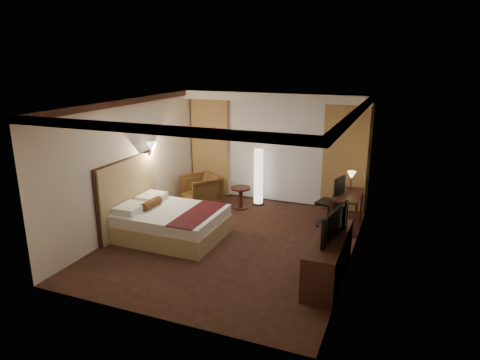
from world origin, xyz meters
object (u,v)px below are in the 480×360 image
at_px(armchair, 201,189).
at_px(desk, 346,211).
at_px(floor_lamp, 258,177).
at_px(dresser, 328,258).
at_px(side_table, 241,198).
at_px(television, 329,219).
at_px(bed, 172,223).
at_px(office_chair, 329,201).

distance_m(armchair, desk, 3.48).
xyz_separation_m(floor_lamp, dresser, (2.27, -3.00, -0.34)).
height_order(side_table, television, television).
bearing_deg(side_table, dresser, -45.16).
bearing_deg(side_table, armchair, -170.30).
distance_m(bed, office_chair, 3.31).
bearing_deg(dresser, armchair, 145.71).
xyz_separation_m(side_table, television, (2.53, -2.57, 0.76)).
bearing_deg(dresser, floor_lamp, 127.08).
relative_size(floor_lamp, dresser, 0.76).
xyz_separation_m(bed, armchair, (-0.33, 1.92, 0.12)).
distance_m(side_table, television, 3.69).
distance_m(armchair, office_chair, 3.13).
xyz_separation_m(side_table, office_chair, (2.15, -0.33, 0.30)).
distance_m(bed, television, 3.29).
height_order(desk, office_chair, office_chair).
bearing_deg(armchair, dresser, 2.98).
relative_size(side_table, desk, 0.48).
height_order(floor_lamp, office_chair, floor_lamp).
distance_m(bed, side_table, 2.19).
height_order(desk, television, television).
distance_m(side_table, dresser, 3.63).
bearing_deg(desk, side_table, 173.63).
height_order(bed, floor_lamp, floor_lamp).
height_order(desk, dresser, desk).
distance_m(side_table, floor_lamp, 0.68).
xyz_separation_m(armchair, desk, (3.48, -0.11, -0.04)).
distance_m(armchair, floor_lamp, 1.42).
relative_size(bed, armchair, 2.39).
bearing_deg(desk, bed, -150.19).
height_order(office_chair, television, office_chair).
distance_m(desk, dresser, 2.29).
bearing_deg(armchair, office_chair, 34.26).
bearing_deg(floor_lamp, bed, -110.37).
distance_m(floor_lamp, dresser, 3.78).
relative_size(bed, side_table, 3.78).
relative_size(floor_lamp, office_chair, 1.24).
bearing_deg(desk, armchair, 178.12).
distance_m(bed, floor_lamp, 2.72).
bearing_deg(television, office_chair, 20.15).
bearing_deg(bed, floor_lamp, 69.63).
bearing_deg(office_chair, dresser, -63.78).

